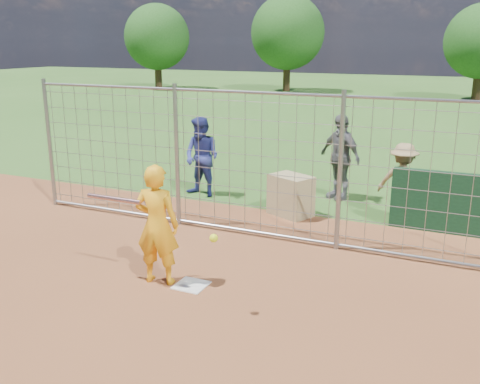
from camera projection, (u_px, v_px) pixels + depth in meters
The scene contains 10 objects.
ground at pixel (198, 280), 7.67m from camera, with size 100.00×100.00×0.00m, color #2D591E.
home_plate at pixel (191, 285), 7.50m from camera, with size 0.43×0.43×0.02m, color silver.
dugout_wall at pixel (468, 205), 9.33m from camera, with size 2.60×0.20×1.10m, color #11381E.
batter at pixel (157, 225), 7.39m from camera, with size 0.63×0.41×1.72m, color #FDAB16.
bystander_a at pixel (202, 157), 11.65m from camera, with size 0.85×0.66×1.74m, color navy.
bystander_b at pixel (340, 157), 11.45m from camera, with size 1.08×0.45×1.84m, color #5D5C62.
bystander_c at pixel (402, 182), 10.15m from camera, with size 0.96×0.55×1.48m, color #9B7E54.
equipment_bin at pixel (291, 195), 10.45m from camera, with size 0.80×0.55×0.80m, color tan.
equipment_in_play at pixel (136, 208), 7.04m from camera, with size 2.12×0.32×0.32m.
backstop_fence at pixel (253, 166), 9.08m from camera, with size 9.08×0.08×2.60m.
Camera 1 is at (3.46, -6.16, 3.32)m, focal length 40.00 mm.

